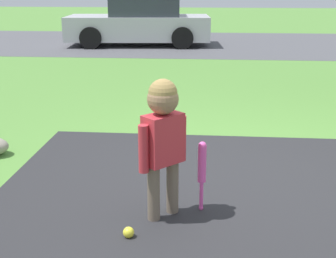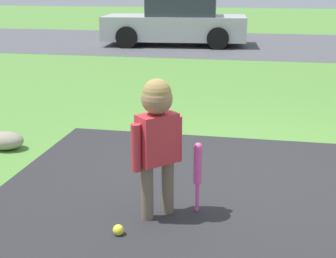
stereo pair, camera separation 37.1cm
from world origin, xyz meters
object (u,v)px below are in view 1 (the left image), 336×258
at_px(baseball_bat, 202,166).
at_px(parked_car, 140,23).
at_px(sports_ball, 129,232).
at_px(child, 163,130).

distance_m(baseball_bat, parked_car, 10.01).
bearing_deg(sports_ball, child, 58.43).
relative_size(baseball_bat, parked_car, 0.14).
height_order(child, parked_car, parked_car).
height_order(child, baseball_bat, child).
relative_size(child, sports_ball, 13.46).
distance_m(sports_ball, parked_car, 10.39).
bearing_deg(parked_car, sports_ball, 93.03).
relative_size(baseball_bat, sports_ball, 7.15).
bearing_deg(parked_car, child, 94.45).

